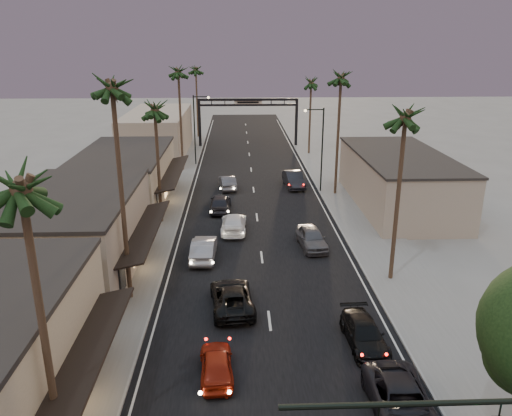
{
  "coord_description": "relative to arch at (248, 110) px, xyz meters",
  "views": [
    {
      "loc": [
        -1.78,
        -6.38,
        15.45
      ],
      "look_at": [
        -0.27,
        32.25,
        2.5
      ],
      "focal_mm": 35.0,
      "sensor_mm": 36.0,
      "label": 1
    }
  ],
  "objects": [
    {
      "name": "palm_lc",
      "position": [
        -8.6,
        -34.0,
        4.94
      ],
      "size": [
        3.2,
        3.2,
        12.2
      ],
      "color": "#38281C",
      "rests_on": "ground"
    },
    {
      "name": "oncoming_red",
      "position": [
        -2.89,
        -55.91,
        -4.86
      ],
      "size": [
        1.84,
        4.02,
        1.34
      ],
      "primitive_type": "imported",
      "rotation": [
        0.0,
        0.0,
        3.21
      ],
      "color": "maroon",
      "rests_on": "ground"
    },
    {
      "name": "palm_ld",
      "position": [
        -8.6,
        -15.0,
        6.88
      ],
      "size": [
        3.2,
        3.2,
        14.2
      ],
      "color": "#38281C",
      "rests_on": "ground"
    },
    {
      "name": "palm_lb",
      "position": [
        -8.6,
        -48.0,
        7.85
      ],
      "size": [
        3.2,
        3.2,
        15.2
      ],
      "color": "#38281C",
      "rests_on": "ground"
    },
    {
      "name": "storefront_far",
      "position": [
        -13.0,
        -28.0,
        -3.03
      ],
      "size": [
        8.0,
        16.0,
        5.0
      ],
      "primitive_type": "cube",
      "color": "tan",
      "rests_on": "ground"
    },
    {
      "name": "palm_ra",
      "position": [
        8.6,
        -46.0,
        5.91
      ],
      "size": [
        3.2,
        3.2,
        13.2
      ],
      "color": "#38281C",
      "rests_on": "ground"
    },
    {
      "name": "palm_rb",
      "position": [
        8.6,
        -26.0,
        6.88
      ],
      "size": [
        3.2,
        3.2,
        14.2
      ],
      "color": "#38281C",
      "rests_on": "ground"
    },
    {
      "name": "palm_la",
      "position": [
        -8.6,
        -61.0,
        5.91
      ],
      "size": [
        3.2,
        3.2,
        13.2
      ],
      "color": "#38281C",
      "rests_on": "ground"
    },
    {
      "name": "oncoming_silver",
      "position": [
        -4.33,
        -42.0,
        -4.74
      ],
      "size": [
        1.84,
        4.86,
        1.58
      ],
      "primitive_type": "imported",
      "rotation": [
        0.0,
        0.0,
        3.11
      ],
      "color": "gray",
      "rests_on": "ground"
    },
    {
      "name": "curbside_black",
      "position": [
        4.88,
        -53.59,
        -4.87
      ],
      "size": [
        2.08,
        4.67,
        1.33
      ],
      "primitive_type": "imported",
      "rotation": [
        0.0,
        0.0,
        0.05
      ],
      "color": "black",
      "rests_on": "ground"
    },
    {
      "name": "storefront_mid",
      "position": [
        -13.0,
        -44.0,
        -2.78
      ],
      "size": [
        8.0,
        14.0,
        5.5
      ],
      "primitive_type": "cube",
      "color": "gray",
      "rests_on": "ground"
    },
    {
      "name": "oncoming_grey_far",
      "position": [
        -2.84,
        -23.5,
        -4.8
      ],
      "size": [
        2.16,
        4.64,
        1.47
      ],
      "primitive_type": "imported",
      "rotation": [
        0.0,
        0.0,
        3.28
      ],
      "color": "#4A4A4F",
      "rests_on": "ground"
    },
    {
      "name": "ground",
      "position": [
        0.0,
        -30.0,
        -5.53
      ],
      "size": [
        200.0,
        200.0,
        0.0
      ],
      "primitive_type": "plane",
      "color": "slate",
      "rests_on": "ground"
    },
    {
      "name": "sidewalk_left",
      "position": [
        -9.5,
        -18.0,
        -5.47
      ],
      "size": [
        5.0,
        92.0,
        0.12
      ],
      "primitive_type": "cube",
      "color": "slate",
      "rests_on": "ground"
    },
    {
      "name": "oncoming_white",
      "position": [
        -2.13,
        -36.5,
        -4.79
      ],
      "size": [
        2.22,
        5.16,
        1.48
      ],
      "primitive_type": "imported",
      "rotation": [
        0.0,
        0.0,
        3.11
      ],
      "color": "white",
      "rests_on": "ground"
    },
    {
      "name": "curbside_far",
      "position": [
        4.51,
        -22.96,
        -4.68
      ],
      "size": [
        2.27,
        5.3,
        1.7
      ],
      "primitive_type": "imported",
      "rotation": [
        0.0,
        0.0,
        0.09
      ],
      "color": "black",
      "rests_on": "ground"
    },
    {
      "name": "oncoming_dgrey",
      "position": [
        -3.42,
        -31.0,
        -4.73
      ],
      "size": [
        2.02,
        4.76,
        1.6
      ],
      "primitive_type": "imported",
      "rotation": [
        0.0,
        0.0,
        3.11
      ],
      "color": "black",
      "rests_on": "ground"
    },
    {
      "name": "palm_rc",
      "position": [
        8.6,
        -6.0,
        4.94
      ],
      "size": [
        3.2,
        3.2,
        12.2
      ],
      "color": "#38281C",
      "rests_on": "ground"
    },
    {
      "name": "streetlight_right",
      "position": [
        6.92,
        -25.0,
        -0.2
      ],
      "size": [
        2.13,
        0.3,
        9.0
      ],
      "color": "black",
      "rests_on": "ground"
    },
    {
      "name": "streetlight_left",
      "position": [
        -6.92,
        -12.0,
        -0.2
      ],
      "size": [
        2.13,
        0.3,
        9.0
      ],
      "color": "black",
      "rests_on": "ground"
    },
    {
      "name": "sidewalk_right",
      "position": [
        9.5,
        -18.0,
        -5.47
      ],
      "size": [
        5.0,
        92.0,
        0.12
      ],
      "primitive_type": "cube",
      "color": "slate",
      "rests_on": "ground"
    },
    {
      "name": "curbside_grey",
      "position": [
        4.01,
        -40.2,
        -4.74
      ],
      "size": [
        2.34,
        4.82,
        1.59
      ],
      "primitive_type": "imported",
      "rotation": [
        0.0,
        0.0,
        0.1
      ],
      "color": "#4A4B4F",
      "rests_on": "ground"
    },
    {
      "name": "road",
      "position": [
        0.0,
        -25.0,
        -5.53
      ],
      "size": [
        14.0,
        120.0,
        0.02
      ],
      "primitive_type": "cube",
      "color": "black",
      "rests_on": "ground"
    },
    {
      "name": "oncoming_pickup",
      "position": [
        -2.19,
        -49.43,
        -4.8
      ],
      "size": [
        2.95,
        5.5,
        1.47
      ],
      "primitive_type": "imported",
      "rotation": [
        0.0,
        0.0,
        3.24
      ],
      "color": "black",
      "rests_on": "ground"
    },
    {
      "name": "storefront_dist",
      "position": [
        -13.0,
        -5.0,
        -2.53
      ],
      "size": [
        8.0,
        20.0,
        6.0
      ],
      "primitive_type": "cube",
      "color": "gray",
      "rests_on": "ground"
    },
    {
      "name": "curbside_near",
      "position": [
        5.16,
        -59.09,
        -4.77
      ],
      "size": [
        2.62,
        5.53,
        1.53
      ],
      "primitive_type": "imported",
      "rotation": [
        0.0,
        0.0,
        -0.02
      ],
      "color": "black",
      "rests_on": "ground"
    },
    {
      "name": "building_right",
      "position": [
        14.0,
        -30.0,
        -3.03
      ],
      "size": [
        8.0,
        18.0,
        5.0
      ],
      "primitive_type": "cube",
      "color": "gray",
      "rests_on": "ground"
    },
    {
      "name": "palm_far",
      "position": [
        -8.3,
        8.0,
        5.91
      ],
      "size": [
        3.2,
        3.2,
        13.2
      ],
      "color": "#38281C",
      "rests_on": "ground"
    },
    {
      "name": "arch",
      "position": [
        0.0,
        0.0,
        0.0
      ],
      "size": [
        15.2,
        0.4,
        7.27
      ],
      "color": "black",
      "rests_on": "ground"
    }
  ]
}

